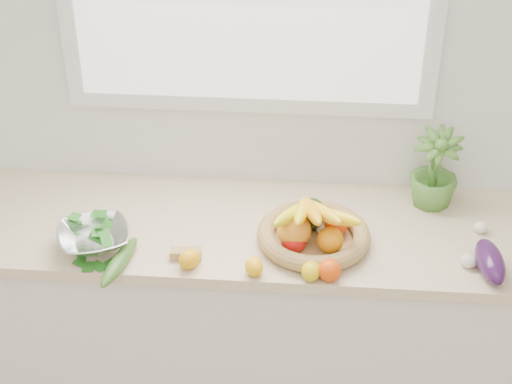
# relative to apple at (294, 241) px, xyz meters

# --- Properties ---
(back_wall) EXTENTS (4.50, 0.02, 2.70)m
(back_wall) POSITION_rel_apple_xyz_m (-0.19, 0.44, 0.41)
(back_wall) COLOR white
(back_wall) RESTS_ON ground
(counter_cabinet) EXTENTS (2.20, 0.58, 0.86)m
(counter_cabinet) POSITION_rel_apple_xyz_m (-0.19, 0.14, -0.51)
(counter_cabinet) COLOR silver
(counter_cabinet) RESTS_ON ground
(countertop) EXTENTS (2.24, 0.62, 0.04)m
(countertop) POSITION_rel_apple_xyz_m (-0.19, 0.14, -0.06)
(countertop) COLOR beige
(countertop) RESTS_ON counter_cabinet
(orange_loose) EXTENTS (0.09, 0.09, 0.07)m
(orange_loose) POSITION_rel_apple_xyz_m (0.12, -0.14, -0.01)
(orange_loose) COLOR #F04707
(orange_loose) RESTS_ON countertop
(lemon_a) EXTENTS (0.06, 0.08, 0.06)m
(lemon_a) POSITION_rel_apple_xyz_m (0.06, -0.14, -0.01)
(lemon_a) COLOR yellow
(lemon_a) RESTS_ON countertop
(lemon_b) EXTENTS (0.09, 0.10, 0.06)m
(lemon_b) POSITION_rel_apple_xyz_m (-0.33, -0.11, -0.01)
(lemon_b) COLOR #EEA10C
(lemon_b) RESTS_ON countertop
(lemon_c) EXTENTS (0.08, 0.09, 0.06)m
(lemon_c) POSITION_rel_apple_xyz_m (-0.12, -0.13, -0.01)
(lemon_c) COLOR #FEB70D
(lemon_c) RESTS_ON countertop
(apple) EXTENTS (0.10, 0.10, 0.08)m
(apple) POSITION_rel_apple_xyz_m (0.00, 0.00, 0.00)
(apple) COLOR red
(apple) RESTS_ON countertop
(ginger) EXTENTS (0.10, 0.05, 0.03)m
(ginger) POSITION_rel_apple_xyz_m (-0.35, -0.06, -0.03)
(ginger) COLOR tan
(ginger) RESTS_ON countertop
(garlic_a) EXTENTS (0.06, 0.06, 0.05)m
(garlic_a) POSITION_rel_apple_xyz_m (0.10, 0.10, -0.02)
(garlic_a) COLOR white
(garlic_a) RESTS_ON countertop
(garlic_b) EXTENTS (0.06, 0.06, 0.04)m
(garlic_b) POSITION_rel_apple_xyz_m (0.64, 0.16, -0.02)
(garlic_b) COLOR white
(garlic_b) RESTS_ON countertop
(garlic_c) EXTENTS (0.06, 0.06, 0.05)m
(garlic_c) POSITION_rel_apple_xyz_m (0.57, -0.04, -0.02)
(garlic_c) COLOR beige
(garlic_c) RESTS_ON countertop
(eggplant) EXTENTS (0.10, 0.22, 0.09)m
(eggplant) POSITION_rel_apple_xyz_m (0.63, -0.06, 0.00)
(eggplant) COLOR #31113E
(eggplant) RESTS_ON countertop
(cucumber) EXTENTS (0.10, 0.27, 0.05)m
(cucumber) POSITION_rel_apple_xyz_m (-0.56, -0.14, -0.02)
(cucumber) COLOR #2B5D1B
(cucumber) RESTS_ON countertop
(radish) EXTENTS (0.04, 0.04, 0.03)m
(radish) POSITION_rel_apple_xyz_m (-0.33, -0.11, -0.03)
(radish) COLOR red
(radish) RESTS_ON countertop
(potted_herb) EXTENTS (0.21, 0.21, 0.31)m
(potted_herb) POSITION_rel_apple_xyz_m (0.48, 0.33, 0.10)
(potted_herb) COLOR #497E2D
(potted_herb) RESTS_ON countertop
(fruit_basket) EXTENTS (0.46, 0.46, 0.19)m
(fruit_basket) POSITION_rel_apple_xyz_m (0.06, 0.05, 0.01)
(fruit_basket) COLOR tan
(fruit_basket) RESTS_ON countertop
(colander_with_spinach) EXTENTS (0.31, 0.31, 0.12)m
(colander_with_spinach) POSITION_rel_apple_xyz_m (-0.66, -0.04, 0.02)
(colander_with_spinach) COLOR silver
(colander_with_spinach) RESTS_ON countertop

